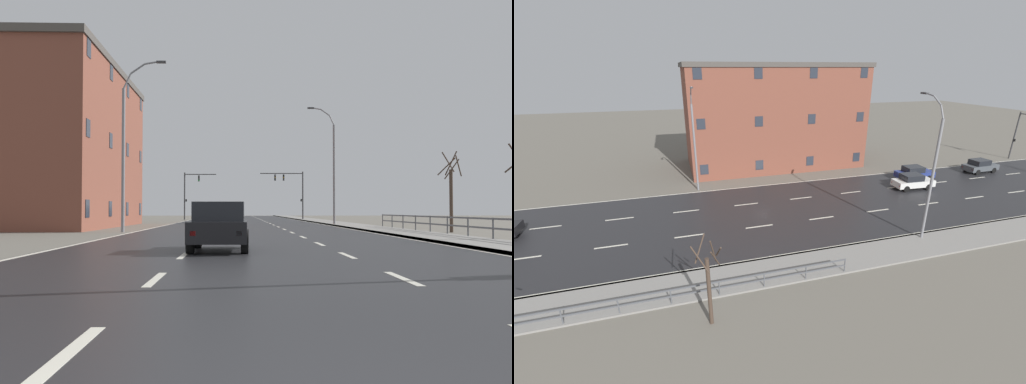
# 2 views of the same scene
# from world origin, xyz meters

# --- Properties ---
(ground_plane) EXTENTS (160.00, 160.00, 0.12)m
(ground_plane) POSITION_xyz_m (0.00, 48.00, -0.06)
(ground_plane) COLOR #666056
(road_asphalt_strip) EXTENTS (14.00, 120.00, 0.03)m
(road_asphalt_strip) POSITION_xyz_m (0.00, 60.00, 0.01)
(road_asphalt_strip) COLOR #232326
(road_asphalt_strip) RESTS_ON ground
(sidewalk_right) EXTENTS (3.00, 120.00, 0.12)m
(sidewalk_right) POSITION_xyz_m (8.43, 60.00, 0.06)
(sidewalk_right) COLOR gray
(sidewalk_right) RESTS_ON ground
(guardrail) EXTENTS (0.07, 30.70, 1.00)m
(guardrail) POSITION_xyz_m (9.85, 22.49, 0.71)
(guardrail) COLOR #515459
(guardrail) RESTS_ON ground
(street_lamp_midground) EXTENTS (2.40, 0.24, 10.28)m
(street_lamp_midground) POSITION_xyz_m (7.45, 45.37, 5.04)
(street_lamp_midground) COLOR slate
(street_lamp_midground) RESTS_ON ground
(street_lamp_left_bank) EXTENTS (2.61, 0.24, 10.30)m
(street_lamp_left_bank) POSITION_xyz_m (-7.42, 30.52, 5.03)
(street_lamp_left_bank) COLOR slate
(street_lamp_left_bank) RESTS_ON ground
(traffic_signal_right) EXTENTS (5.77, 0.36, 6.41)m
(traffic_signal_right) POSITION_xyz_m (6.50, 71.37, 4.43)
(traffic_signal_right) COLOR #38383A
(traffic_signal_right) RESTS_ON ground
(traffic_signal_left) EXTENTS (4.33, 0.36, 6.37)m
(traffic_signal_left) POSITION_xyz_m (-7.19, 72.95, 4.11)
(traffic_signal_left) COLOR #38383A
(traffic_signal_left) RESTS_ON ground
(car_distant) EXTENTS (2.02, 4.19, 1.57)m
(car_distant) POSITION_xyz_m (-1.59, 51.90, 0.80)
(car_distant) COLOR silver
(car_distant) RESTS_ON ground
(car_far_left) EXTENTS (1.99, 4.18, 1.57)m
(car_far_left) POSITION_xyz_m (-3.96, 54.00, 0.80)
(car_far_left) COLOR navy
(car_far_left) RESTS_ON ground
(car_far_right) EXTENTS (1.91, 4.14, 1.57)m
(car_far_right) POSITION_xyz_m (-1.36, 14.81, 0.80)
(car_far_right) COLOR black
(car_far_right) RESTS_ON ground
(car_near_left) EXTENTS (1.97, 4.17, 1.57)m
(car_near_left) POSITION_xyz_m (-4.09, 63.52, 0.80)
(car_near_left) COLOR #474C51
(car_near_left) RESTS_ON ground
(brick_building) EXTENTS (10.62, 21.50, 12.36)m
(brick_building) POSITION_xyz_m (-15.16, 40.81, 6.19)
(brick_building) COLOR brown
(brick_building) RESTS_ON ground
(bare_tree_mid) EXTENTS (1.29, 1.34, 4.81)m
(bare_tree_mid) POSITION_xyz_m (11.77, 29.50, 2.26)
(bare_tree_mid) COLOR #423328
(bare_tree_mid) RESTS_ON ground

